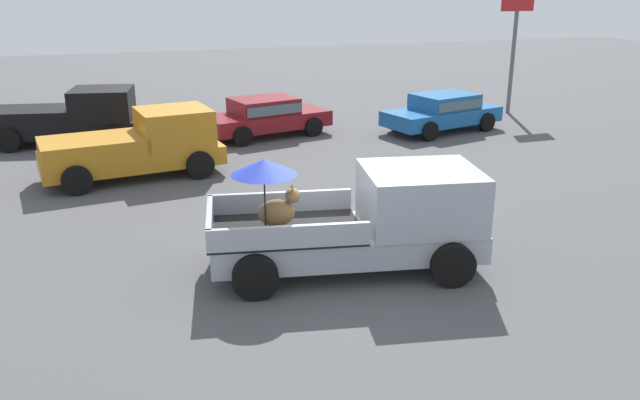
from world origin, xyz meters
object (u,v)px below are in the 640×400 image
at_px(pickup_truck_red, 73,117).
at_px(motel_sign, 516,25).
at_px(pickup_truck_main, 369,220).
at_px(pickup_truck_far, 140,145).
at_px(parked_sedan_far, 266,115).
at_px(parked_sedan_near, 443,110).

bearing_deg(pickup_truck_red, motel_sign, 10.29).
distance_m(pickup_truck_main, pickup_truck_far, 8.40).
height_order(pickup_truck_far, parked_sedan_far, pickup_truck_far).
bearing_deg(parked_sedan_near, pickup_truck_red, -24.25).
xyz_separation_m(parked_sedan_near, parked_sedan_far, (-6.18, 1.21, 0.00)).
xyz_separation_m(pickup_truck_red, parked_sedan_far, (6.27, -0.95, -0.13)).
bearing_deg(parked_sedan_near, pickup_truck_far, -1.64).
bearing_deg(pickup_truck_red, pickup_truck_main, -55.11).
relative_size(pickup_truck_red, parked_sedan_near, 1.10).
height_order(parked_sedan_far, motel_sign, motel_sign).
distance_m(pickup_truck_main, parked_sedan_near, 12.12).
relative_size(pickup_truck_main, parked_sedan_near, 1.15).
relative_size(parked_sedan_near, parked_sedan_far, 1.00).
height_order(parked_sedan_near, motel_sign, motel_sign).
relative_size(pickup_truck_red, pickup_truck_far, 1.01).
xyz_separation_m(pickup_truck_main, motel_sign, (11.07, 12.11, 2.49)).
bearing_deg(pickup_truck_main, pickup_truck_far, 126.10).
xyz_separation_m(pickup_truck_main, pickup_truck_far, (-3.69, 7.55, -0.09)).
xyz_separation_m(pickup_truck_far, parked_sedan_far, (4.42, 3.61, -0.13)).
height_order(pickup_truck_main, pickup_truck_red, pickup_truck_main).
relative_size(pickup_truck_main, motel_sign, 1.09).
height_order(pickup_truck_red, motel_sign, motel_sign).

